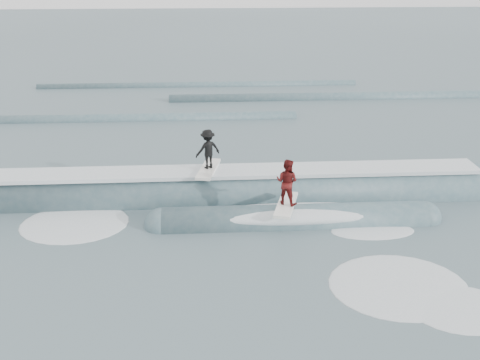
{
  "coord_description": "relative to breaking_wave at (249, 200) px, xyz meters",
  "views": [
    {
      "loc": [
        -1.04,
        -14.81,
        8.46
      ],
      "look_at": [
        0.0,
        2.53,
        1.1
      ],
      "focal_mm": 40.0,
      "sensor_mm": 36.0,
      "label": 1
    }
  ],
  "objects": [
    {
      "name": "far_swells",
      "position": [
        0.07,
        14.58,
        -0.05
      ],
      "size": [
        36.67,
        8.65,
        0.8
      ],
      "color": "#395560",
      "rests_on": "ground"
    },
    {
      "name": "whitewater",
      "position": [
        1.25,
        -4.35,
        -0.05
      ],
      "size": [
        14.42,
        7.71,
        0.1
      ],
      "color": "white",
      "rests_on": "ground"
    },
    {
      "name": "ground",
      "position": [
        -0.38,
        -3.07,
        -0.05
      ],
      "size": [
        160.0,
        160.0,
        0.0
      ],
      "primitive_type": "plane",
      "color": "#394E54",
      "rests_on": "ground"
    },
    {
      "name": "surfer_black",
      "position": [
        -1.49,
        0.46,
        1.78
      ],
      "size": [
        1.09,
        2.07,
        1.57
      ],
      "color": "white",
      "rests_on": "ground"
    },
    {
      "name": "breaking_wave",
      "position": [
        0.0,
        0.0,
        0.0
      ],
      "size": [
        21.42,
        3.81,
        2.05
      ],
      "color": "#395560",
      "rests_on": "ground"
    },
    {
      "name": "surfer_red",
      "position": [
        1.11,
        -1.74,
        1.35
      ],
      "size": [
        1.1,
        2.07,
        1.67
      ],
      "color": "white",
      "rests_on": "ground"
    }
  ]
}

